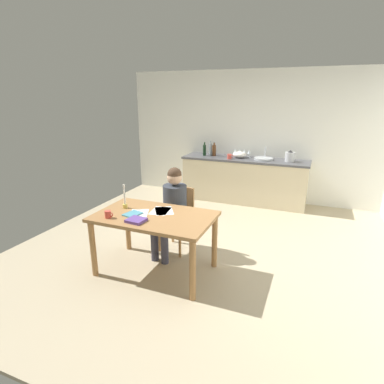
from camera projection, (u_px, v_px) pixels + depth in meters
The scene contains 24 objects.
ground_plane at pixel (207, 249), 4.48m from camera, with size 5.20×5.20×0.04m, color tan.
wall_back at pixel (250, 136), 6.39m from camera, with size 5.20×0.12×2.60m, color silver.
kitchen_counter at pixel (244, 180), 6.33m from camera, with size 2.49×0.64×0.90m.
dining_table at pixel (155, 223), 3.71m from camera, with size 1.40×0.86×0.74m.
chair_at_table at pixel (178, 215), 4.34m from camera, with size 0.45×0.45×0.88m.
person_seated at pixel (172, 206), 4.16m from camera, with size 0.38×0.62×1.19m.
coffee_mug at pixel (108, 214), 3.58m from camera, with size 0.11×0.07×0.09m.
candlestick at pixel (125, 201), 3.88m from camera, with size 0.06×0.06×0.31m.
book_magazine at pixel (136, 220), 3.48m from camera, with size 0.20×0.18×0.03m, color #5B3D89.
book_cookery at pixel (133, 214), 3.68m from camera, with size 0.16×0.20×0.02m, color teal.
paper_letter at pixel (164, 211), 3.81m from camera, with size 0.21×0.30×0.00m, color white.
paper_bill at pixel (160, 211), 3.81m from camera, with size 0.21×0.30×0.00m, color white.
paper_envelope at pixel (139, 213), 3.72m from camera, with size 0.21×0.30×0.00m, color white.
sink_unit at pixel (264, 159), 6.06m from camera, with size 0.36×0.36×0.24m.
bottle_oil at pixel (205, 150), 6.47m from camera, with size 0.06×0.06×0.28m.
bottle_vinegar at pixel (211, 149), 6.49m from camera, with size 0.06×0.06×0.30m.
bottle_wine_red at pixel (214, 150), 6.44m from camera, with size 0.08×0.08×0.28m.
mixing_bowl at pixel (240, 155), 6.26m from camera, with size 0.27×0.27×0.12m, color white.
stovetop_kettle at pixel (290, 157), 5.86m from camera, with size 0.18×0.18×0.22m.
wine_glass_near_sink at pixel (249, 152), 6.28m from camera, with size 0.07×0.07×0.15m.
wine_glass_by_kettle at pixel (244, 152), 6.31m from camera, with size 0.07×0.07×0.15m.
wine_glass_back_left at pixel (240, 151), 6.35m from camera, with size 0.07×0.07×0.15m.
wine_glass_back_right at pixel (235, 151), 6.38m from camera, with size 0.07×0.07×0.15m.
teacup_on_counter at pixel (230, 156), 6.14m from camera, with size 0.12×0.09×0.09m.
Camera 1 is at (1.32, -3.82, 2.09)m, focal length 29.07 mm.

